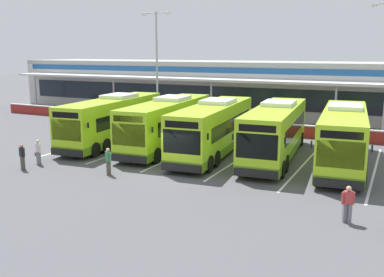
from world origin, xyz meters
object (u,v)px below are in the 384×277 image
at_px(pedestrian_near_bin, 108,160).
at_px(coach_bus_left_centre, 168,124).
at_px(pedestrian_with_handbag, 38,151).
at_px(coach_bus_right_centre, 276,132).
at_px(coach_bus_rightmost, 343,138).
at_px(pedestrian_child, 348,203).
at_px(coach_bus_leftmost, 114,121).
at_px(lamp_post_west, 157,60).
at_px(coach_bus_centre, 214,129).
at_px(pedestrian_in_dark_coat, 22,156).

bearing_deg(pedestrian_near_bin, coach_bus_left_centre, 93.68).
bearing_deg(pedestrian_near_bin, pedestrian_with_handbag, -179.51).
xyz_separation_m(coach_bus_right_centre, coach_bus_rightmost, (4.34, 0.05, 0.00)).
xyz_separation_m(coach_bus_left_centre, pedestrian_child, (13.93, -9.33, -0.91)).
height_order(coach_bus_left_centre, coach_bus_rightmost, same).
relative_size(coach_bus_leftmost, coach_bus_left_centre, 1.00).
relative_size(pedestrian_child, lamp_post_west, 0.15).
bearing_deg(pedestrian_with_handbag, coach_bus_centre, 40.62).
bearing_deg(lamp_post_west, coach_bus_leftmost, -78.00).
relative_size(pedestrian_in_dark_coat, pedestrian_near_bin, 1.00).
bearing_deg(pedestrian_near_bin, coach_bus_leftmost, 124.23).
bearing_deg(coach_bus_right_centre, coach_bus_leftmost, -176.44).
distance_m(pedestrian_with_handbag, pedestrian_near_bin, 5.51).
bearing_deg(coach_bus_leftmost, pedestrian_child, -25.60).
relative_size(coach_bus_centre, lamp_post_west, 1.12).
distance_m(coach_bus_right_centre, pedestrian_child, 11.33).
xyz_separation_m(coach_bus_left_centre, lamp_post_west, (-6.83, 9.94, 4.50)).
relative_size(coach_bus_rightmost, pedestrian_near_bin, 7.62).
height_order(coach_bus_left_centre, pedestrian_in_dark_coat, coach_bus_left_centre).
bearing_deg(coach_bus_leftmost, coach_bus_rightmost, 2.83).
xyz_separation_m(coach_bus_centre, lamp_post_west, (-10.75, 10.33, 4.50)).
distance_m(pedestrian_with_handbag, pedestrian_child, 18.97).
bearing_deg(pedestrian_in_dark_coat, coach_bus_rightmost, 29.46).
bearing_deg(coach_bus_rightmost, pedestrian_child, -81.47).
height_order(coach_bus_left_centre, pedestrian_child, coach_bus_left_centre).
bearing_deg(coach_bus_rightmost, coach_bus_left_centre, -178.14).
relative_size(coach_bus_centre, coach_bus_rightmost, 1.00).
relative_size(pedestrian_in_dark_coat, lamp_post_west, 0.15).
relative_size(coach_bus_left_centre, pedestrian_child, 7.62).
distance_m(coach_bus_leftmost, pedestrian_near_bin, 9.18).
bearing_deg(pedestrian_with_handbag, pedestrian_child, -3.91).
xyz_separation_m(pedestrian_with_handbag, pedestrian_in_dark_coat, (0.10, -1.37, 0.02)).
bearing_deg(lamp_post_west, coach_bus_left_centre, -55.50).
distance_m(coach_bus_centre, pedestrian_near_bin, 8.38).
bearing_deg(pedestrian_in_dark_coat, pedestrian_child, 0.23).
distance_m(coach_bus_rightmost, pedestrian_with_handbag, 19.42).
relative_size(coach_bus_centre, pedestrian_child, 7.62).
bearing_deg(coach_bus_left_centre, coach_bus_right_centre, 2.51).
height_order(pedestrian_in_dark_coat, pedestrian_child, same).
bearing_deg(coach_bus_left_centre, pedestrian_in_dark_coat, -117.51).
distance_m(coach_bus_left_centre, pedestrian_in_dark_coat, 10.64).
relative_size(coach_bus_left_centre, coach_bus_rightmost, 1.00).
height_order(coach_bus_centre, pedestrian_with_handbag, coach_bus_centre).
bearing_deg(pedestrian_child, coach_bus_right_centre, 120.90).
bearing_deg(coach_bus_centre, pedestrian_in_dark_coat, -134.37).
distance_m(pedestrian_in_dark_coat, lamp_post_west, 20.18).
distance_m(pedestrian_child, lamp_post_west, 28.84).
distance_m(coach_bus_left_centre, pedestrian_near_bin, 8.06).
distance_m(coach_bus_leftmost, coach_bus_right_centre, 12.79).
bearing_deg(pedestrian_near_bin, pedestrian_child, -5.70).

